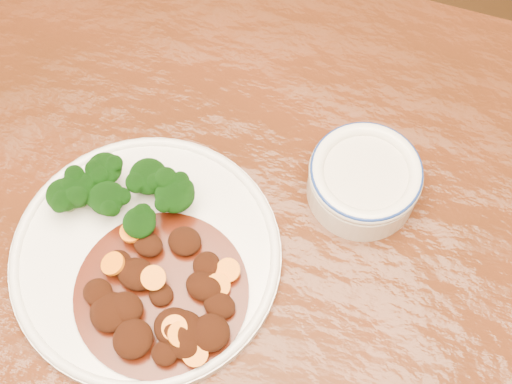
% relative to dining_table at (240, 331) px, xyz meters
% --- Properties ---
extents(dining_table, '(1.60, 1.07, 0.75)m').
position_rel_dining_table_xyz_m(dining_table, '(0.00, 0.00, 0.00)').
color(dining_table, '#4F200D').
rests_on(dining_table, ground).
extents(dinner_plate, '(0.28, 0.28, 0.02)m').
position_rel_dining_table_xyz_m(dinner_plate, '(-0.11, 0.01, 0.09)').
color(dinner_plate, white).
rests_on(dinner_plate, dining_table).
extents(broccoli_florets, '(0.14, 0.09, 0.05)m').
position_rel_dining_table_xyz_m(broccoli_florets, '(-0.16, 0.05, 0.12)').
color(broccoli_florets, olive).
rests_on(broccoli_florets, dinner_plate).
extents(mince_stew, '(0.17, 0.17, 0.03)m').
position_rel_dining_table_xyz_m(mince_stew, '(-0.07, -0.03, 0.10)').
color(mince_stew, '#411306').
rests_on(mince_stew, dinner_plate).
extents(dip_bowl, '(0.12, 0.12, 0.05)m').
position_rel_dining_table_xyz_m(dip_bowl, '(0.06, 0.17, 0.11)').
color(dip_bowl, white).
rests_on(dip_bowl, dining_table).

